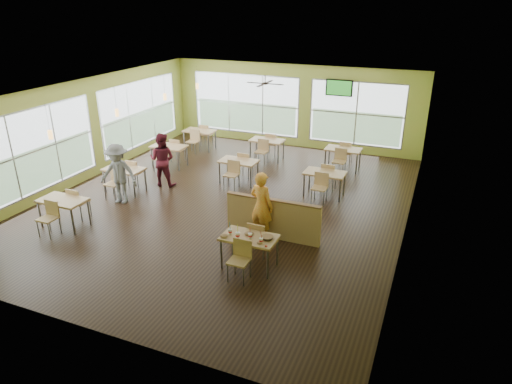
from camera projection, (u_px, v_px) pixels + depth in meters
room at (226, 149)px, 12.72m from camera, size 12.00×12.04×3.20m
window_bays at (197, 120)px, 16.32m from camera, size 9.24×10.24×2.38m
main_table at (249, 241)px, 9.84m from camera, size 1.22×1.52×0.87m
half_wall_divider at (273, 218)px, 11.12m from camera, size 2.40×0.14×1.04m
dining_tables at (220, 159)px, 14.92m from camera, size 6.92×8.72×0.87m
pendant_lights at (141, 105)px, 14.08m from camera, size 0.11×7.31×0.86m
ceiling_fan at (265, 83)px, 14.75m from camera, size 1.25×1.25×0.29m
tv_backwall at (339, 88)px, 16.77m from camera, size 1.00×0.07×0.60m
man_plaid at (262, 206)px, 10.97m from camera, size 0.72×0.56×1.73m
patron_maroon at (162, 160)px, 14.21m from camera, size 0.91×0.75×1.70m
patron_grey at (118, 174)px, 12.95m from camera, size 1.22×0.80×1.76m
cup_blue at (230, 231)px, 9.87m from camera, size 0.09×0.09×0.32m
cup_yellow at (238, 235)px, 9.70m from camera, size 0.10×0.10×0.37m
cup_red_near at (250, 236)px, 9.70m from camera, size 0.09×0.09×0.33m
cup_red_far at (261, 240)px, 9.52m from camera, size 0.08×0.08×0.31m
food_basket at (267, 237)px, 9.69m from camera, size 0.27×0.27×0.06m
ketchup_cup at (266, 246)px, 9.39m from camera, size 0.05×0.05×0.02m
wrapper_left at (224, 236)px, 9.78m from camera, size 0.18×0.16×0.04m
wrapper_mid at (249, 233)px, 9.87m from camera, size 0.21×0.19×0.05m
wrapper_right at (260, 243)px, 9.52m from camera, size 0.15×0.15×0.03m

